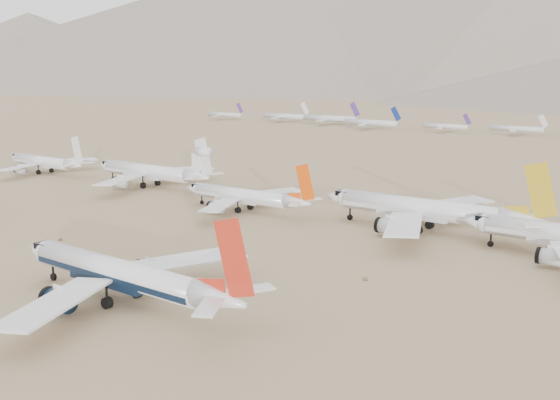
% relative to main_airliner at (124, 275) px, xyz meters
% --- Properties ---
extents(ground, '(7000.00, 7000.00, 0.00)m').
position_rel_main_airliner_xyz_m(ground, '(-12.62, 2.83, -4.84)').
color(ground, '#7E6249').
rests_on(ground, ground).
extents(main_airliner, '(49.92, 48.75, 17.62)m').
position_rel_main_airliner_xyz_m(main_airliner, '(0.00, 0.00, 0.00)').
color(main_airliner, white).
rests_on(main_airliner, ground).
extents(row2_gold_tail, '(53.07, 51.90, 18.89)m').
position_rel_main_airliner_xyz_m(row2_gold_tail, '(19.89, 73.61, 0.44)').
color(row2_gold_tail, white).
rests_on(row2_gold_tail, ground).
extents(row2_orange_tail, '(41.56, 40.65, 14.82)m').
position_rel_main_airliner_xyz_m(row2_orange_tail, '(-28.91, 65.48, -0.68)').
color(row2_orange_tail, white).
rests_on(row2_orange_tail, ground).
extents(row2_white_trijet, '(50.67, 49.52, 17.95)m').
position_rel_main_airliner_xyz_m(row2_white_trijet, '(-77.41, 76.08, 0.36)').
color(row2_white_trijet, white).
rests_on(row2_white_trijet, ground).
extents(row2_white_twin, '(42.97, 42.04, 15.35)m').
position_rel_main_airliner_xyz_m(row2_white_twin, '(-132.20, 72.12, -0.52)').
color(row2_white_twin, white).
rests_on(row2_white_twin, ground).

